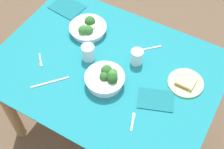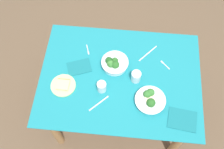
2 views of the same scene
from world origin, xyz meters
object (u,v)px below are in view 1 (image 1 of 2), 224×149
(bread_side_plate, at_px, (186,83))
(fork_by_near_bowl, at_px, (133,121))
(broccoli_bowl_near, at_px, (106,78))
(fork_by_far_bowl, at_px, (41,61))
(napkin_folded_upper, at_px, (156,100))
(broccoli_bowl_far, at_px, (88,28))
(water_glass_side, at_px, (137,57))
(table_knife_left, at_px, (147,49))
(table_knife_right, at_px, (50,82))
(water_glass_center, at_px, (88,52))
(napkin_folded_lower, at_px, (67,7))

(bread_side_plate, xyz_separation_m, fork_by_near_bowl, (-0.14, -0.35, -0.01))
(broccoli_bowl_near, bearing_deg, fork_by_far_bowl, -172.62)
(bread_side_plate, height_order, fork_by_far_bowl, bread_side_plate)
(napkin_folded_upper, bearing_deg, fork_by_far_bowl, -172.66)
(bread_side_plate, bearing_deg, broccoli_bowl_far, 174.19)
(water_glass_side, xyz_separation_m, table_knife_left, (0.01, 0.12, -0.04))
(fork_by_near_bowl, bearing_deg, table_knife_left, -0.62)
(bread_side_plate, height_order, fork_by_near_bowl, bread_side_plate)
(bread_side_plate, bearing_deg, water_glass_side, 179.46)
(fork_by_near_bowl, bearing_deg, napkin_folded_upper, -33.70)
(broccoli_bowl_far, xyz_separation_m, bread_side_plate, (0.67, -0.07, -0.02))
(table_knife_right, bearing_deg, broccoli_bowl_near, 160.33)
(broccoli_bowl_near, bearing_deg, water_glass_center, 149.99)
(broccoli_bowl_far, distance_m, broccoli_bowl_near, 0.41)
(broccoli_bowl_far, relative_size, fork_by_far_bowl, 2.93)
(napkin_folded_upper, bearing_deg, napkin_folded_lower, 155.92)
(water_glass_center, distance_m, fork_by_near_bowl, 0.48)
(fork_by_far_bowl, bearing_deg, bread_side_plate, 64.25)
(broccoli_bowl_far, distance_m, fork_by_near_bowl, 0.67)
(broccoli_bowl_far, bearing_deg, table_knife_left, 7.90)
(fork_by_far_bowl, relative_size, napkin_folded_upper, 0.42)
(broccoli_bowl_far, xyz_separation_m, fork_by_far_bowl, (-0.12, -0.33, -0.03))
(water_glass_center, bearing_deg, bread_side_plate, 10.92)
(table_knife_right, bearing_deg, broccoli_bowl_far, -135.38)
(broccoli_bowl_near, bearing_deg, fork_by_near_bowl, -30.08)
(fork_by_near_bowl, height_order, napkin_folded_lower, napkin_folded_lower)
(fork_by_far_bowl, relative_size, table_knife_left, 0.43)
(broccoli_bowl_near, height_order, fork_by_far_bowl, broccoli_bowl_near)
(napkin_folded_lower, bearing_deg, water_glass_center, -39.78)
(broccoli_bowl_near, xyz_separation_m, fork_by_far_bowl, (-0.41, -0.05, -0.04))
(broccoli_bowl_far, distance_m, water_glass_side, 0.38)
(water_glass_center, height_order, fork_by_far_bowl, water_glass_center)
(bread_side_plate, distance_m, fork_by_far_bowl, 0.83)
(broccoli_bowl_near, height_order, water_glass_side, broccoli_bowl_near)
(table_knife_left, xyz_separation_m, table_knife_right, (-0.35, -0.48, 0.00))
(bread_side_plate, bearing_deg, fork_by_near_bowl, -112.66)
(table_knife_left, distance_m, table_knife_right, 0.60)
(fork_by_far_bowl, relative_size, table_knife_right, 0.37)
(bread_side_plate, relative_size, fork_by_near_bowl, 2.03)
(broccoli_bowl_far, bearing_deg, broccoli_bowl_near, -43.55)
(fork_by_far_bowl, bearing_deg, water_glass_side, 74.56)
(broccoli_bowl_near, bearing_deg, napkin_folded_upper, 7.26)
(bread_side_plate, bearing_deg, fork_by_far_bowl, -161.46)
(table_knife_left, bearing_deg, table_knife_right, 8.96)
(water_glass_side, height_order, table_knife_left, water_glass_side)
(water_glass_center, distance_m, water_glass_side, 0.28)
(bread_side_plate, bearing_deg, table_knife_right, -150.93)
(napkin_folded_upper, bearing_deg, table_knife_right, -161.43)
(broccoli_bowl_near, height_order, napkin_folded_lower, broccoli_bowl_near)
(broccoli_bowl_far, height_order, water_glass_side, same)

